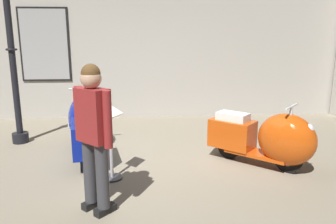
# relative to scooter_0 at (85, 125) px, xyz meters

# --- Properties ---
(ground_plane) EXTENTS (60.00, 60.00, 0.00)m
(ground_plane) POSITION_rel_scooter_0_xyz_m (1.04, -0.70, -0.47)
(ground_plane) COLOR gray
(showroom_back_wall) EXTENTS (18.00, 0.63, 3.92)m
(showroom_back_wall) POSITION_rel_scooter_0_xyz_m (1.19, 2.52, 1.48)
(showroom_back_wall) COLOR #ADA89E
(showroom_back_wall) RESTS_ON ground
(scooter_0) EXTENTS (0.81, 1.77, 1.04)m
(scooter_0) POSITION_rel_scooter_0_xyz_m (0.00, 0.00, 0.00)
(scooter_0) COLOR black
(scooter_0) RESTS_ON ground
(scooter_1) EXTENTS (1.47, 1.39, 0.96)m
(scooter_1) POSITION_rel_scooter_0_xyz_m (2.76, -0.84, -0.03)
(scooter_1) COLOR black
(scooter_1) RESTS_ON ground
(lamppost) EXTENTS (0.32, 0.32, 3.19)m
(lamppost) POSITION_rel_scooter_0_xyz_m (-1.29, 0.63, 1.41)
(lamppost) COLOR black
(lamppost) RESTS_ON ground
(visitor_0) EXTENTS (0.42, 0.42, 1.62)m
(visitor_0) POSITION_rel_scooter_0_xyz_m (0.43, -1.92, 0.46)
(visitor_0) COLOR black
(visitor_0) RESTS_ON ground
(info_stanchion) EXTENTS (0.34, 0.39, 0.99)m
(info_stanchion) POSITION_rel_scooter_0_xyz_m (0.51, -1.08, -0.07)
(info_stanchion) COLOR #333338
(info_stanchion) RESTS_ON ground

